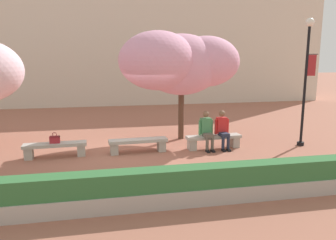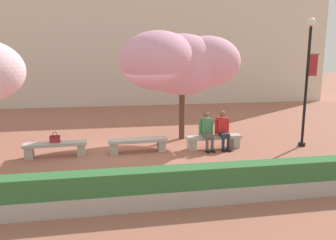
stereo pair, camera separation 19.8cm
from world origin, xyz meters
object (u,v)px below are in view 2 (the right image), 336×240
Objects in this scene: stone_bench_center at (214,140)px; handbag at (55,139)px; stone_bench_near_west at (138,143)px; cherry_tree_main at (179,63)px; lamp_post_with_banner at (308,71)px; person_seated_left at (207,129)px; stone_bench_west_end at (55,147)px; person_seated_right at (223,128)px.

stone_bench_center is 5.14m from handbag.
cherry_tree_main is (1.65, 1.43, 2.55)m from stone_bench_near_west.
stone_bench_near_west is 5.61× the size of handbag.
person_seated_left is at bearing 176.79° from lamp_post_with_banner.
lamp_post_with_banner reaches higher than stone_bench_west_end.
stone_bench_west_end is at bearing 180.00° from stone_bench_near_west.
person_seated_right is 3.42m from lamp_post_with_banner.
person_seated_right is at bearing -0.01° from person_seated_left.
stone_bench_west_end is 0.43× the size of cherry_tree_main.
stone_bench_near_west is at bearing 0.00° from stone_bench_west_end.
stone_bench_center is (5.13, 0.00, 0.00)m from stone_bench_west_end.
handbag is 5.00m from cherry_tree_main.
person_seated_left is 0.29× the size of cherry_tree_main.
stone_bench_west_end is 5.13m from stone_bench_center.
lamp_post_with_banner reaches higher than cherry_tree_main.
cherry_tree_main is at bearing 157.54° from lamp_post_with_banner.
person_seated_right is (0.28, -0.05, 0.39)m from stone_bench_center.
lamp_post_with_banner is (8.27, -0.24, 2.28)m from stone_bench_west_end.
handbag is (-4.85, 0.05, -0.12)m from person_seated_left.
handbag reaches higher than stone_bench_center.
stone_bench_center is at bearing 175.54° from lamp_post_with_banner.
person_seated_left is at bearing -0.57° from handbag.
stone_bench_near_west is 1.47× the size of person_seated_right.
lamp_post_with_banner reaches higher than stone_bench_center.
lamp_post_with_banner is at bearing -1.66° from handbag.
person_seated_right is (5.41, -0.05, 0.39)m from stone_bench_west_end.
cherry_tree_main is at bearing 122.57° from stone_bench_center.
person_seated_left is 0.56m from person_seated_right.
person_seated_right is 0.29× the size of cherry_tree_main.
person_seated_left is 2.70m from cherry_tree_main.
stone_bench_near_west is at bearing 0.11° from handbag.
stone_bench_near_west is 1.47× the size of person_seated_left.
cherry_tree_main is 1.03× the size of lamp_post_with_banner.
person_seated_left reaches higher than stone_bench_west_end.
cherry_tree_main is (-0.64, 1.48, 2.16)m from person_seated_left.
stone_bench_near_west is 6.14m from lamp_post_with_banner.
person_seated_right reaches higher than handbag.
cherry_tree_main is at bearing 113.21° from person_seated_left.
stone_bench_west_end is 0.27m from handbag.
stone_bench_center is 1.47× the size of person_seated_right.
stone_bench_near_west is 0.43× the size of cherry_tree_main.
stone_bench_west_end is at bearing 106.05° from handbag.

